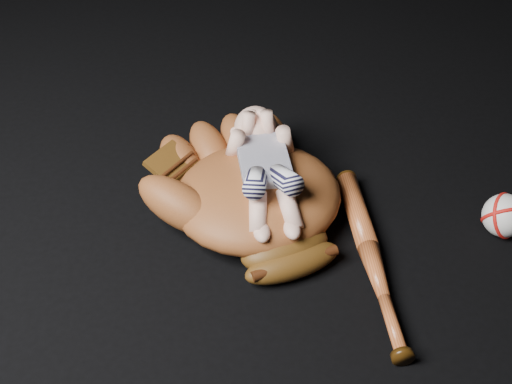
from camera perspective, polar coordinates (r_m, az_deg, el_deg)
baseball_glove at (r=1.24m, az=0.10°, el=0.21°), size 0.52×0.56×0.15m
newborn_baby at (r=1.21m, az=0.90°, el=2.16°), size 0.16×0.34×0.14m
baseball_bat at (r=1.20m, az=10.22°, el=-5.74°), size 0.06×0.45×0.04m
baseball at (r=1.32m, az=21.24°, el=-1.97°), size 0.11×0.11×0.09m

